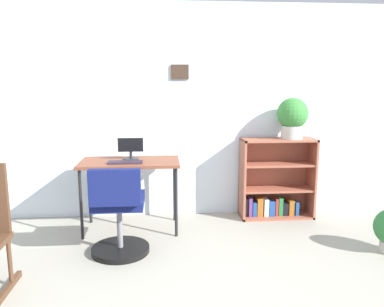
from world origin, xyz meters
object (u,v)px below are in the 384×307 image
object	(u,v)px
desk	(130,167)
bookshelf_low	(275,182)
monitor	(131,149)
keyboard	(125,162)
office_chair	(119,216)
potted_plant_on_shelf	(292,117)

from	to	relation	value
desk	bookshelf_low	size ratio (longest dim) A/B	1.11
monitor	keyboard	world-z (taller)	monitor
office_chair	bookshelf_low	xyz separation A→B (m)	(1.67, 0.90, 0.03)
monitor	keyboard	xyz separation A→B (m)	(-0.04, -0.18, -0.10)
monitor	office_chair	distance (m)	0.84
keyboard	office_chair	distance (m)	0.63
monitor	bookshelf_low	size ratio (longest dim) A/B	0.29
bookshelf_low	potted_plant_on_shelf	distance (m)	0.77
desk	keyboard	size ratio (longest dim) A/B	2.96
monitor	keyboard	distance (m)	0.21
monitor	office_chair	world-z (taller)	monitor
office_chair	bookshelf_low	size ratio (longest dim) A/B	0.91
bookshelf_low	potted_plant_on_shelf	xyz separation A→B (m)	(0.15, -0.06, 0.75)
keyboard	office_chair	xyz separation A→B (m)	(-0.02, -0.50, -0.38)
desk	keyboard	xyz separation A→B (m)	(-0.03, -0.11, 0.07)
bookshelf_low	potted_plant_on_shelf	world-z (taller)	potted_plant_on_shelf
office_chair	potted_plant_on_shelf	size ratio (longest dim) A/B	1.83
desk	office_chair	xyz separation A→B (m)	(-0.06, -0.61, -0.31)
potted_plant_on_shelf	office_chair	bearing A→B (deg)	-154.98
keyboard	bookshelf_low	distance (m)	1.72
monitor	potted_plant_on_shelf	size ratio (longest dim) A/B	0.57
bookshelf_low	potted_plant_on_shelf	bearing A→B (deg)	-20.33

